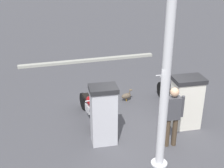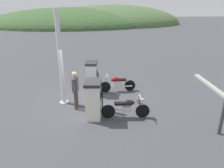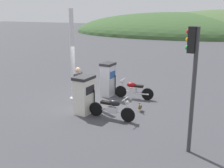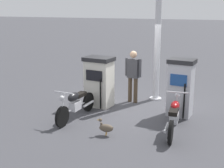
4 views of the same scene
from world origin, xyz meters
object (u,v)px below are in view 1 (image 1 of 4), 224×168
Objects in this scene: attendant_person at (173,113)px; canopy_support_pole at (165,89)px; fuel_pump_near at (186,102)px; wandering_duck at (126,96)px; fuel_pump_far at (104,115)px; motorcycle_far_pump at (90,106)px; roadside_traffic_light at (169,12)px; motorcycle_near_pump at (169,94)px.

attendant_person is 0.40× the size of canopy_support_pole.
wandering_duck is (2.06, 1.03, -0.59)m from fuel_pump_near.
fuel_pump_far is 0.98× the size of attendant_person.
motorcycle_far_pump is 3.24m from canopy_support_pole.
roadside_traffic_light reaches higher than fuel_pump_near.
attendant_person is 3.91× the size of wandering_duck.
motorcycle_far_pump is at bearing 90.07° from motorcycle_near_pump.
fuel_pump_near is 2.50m from fuel_pump_far.
attendant_person is (-0.74, 0.88, 0.18)m from fuel_pump_near.
canopy_support_pole is (-2.63, -1.04, 1.58)m from motorcycle_far_pump.
canopy_support_pole is at bearing 133.90° from attendant_person.
fuel_pump_near is at bearing -116.79° from motorcycle_far_pump.
wandering_duck is 4.22m from roadside_traffic_light.
motorcycle_far_pump is 4.36× the size of wandering_duck.
attendant_person reaches higher than motorcycle_near_pump.
wandering_duck is 0.10× the size of canopy_support_pole.
motorcycle_near_pump is 2.72m from motorcycle_far_pump.
roadside_traffic_light is at bearing -29.36° from canopy_support_pole.
motorcycle_near_pump is at bearing -7.55° from fuel_pump_near.
canopy_support_pole is (-5.65, 3.18, -0.53)m from roadside_traffic_light.
motorcycle_far_pump is at bearing 2.11° from fuel_pump_far.
attendant_person is 2.91m from wandering_duck.
roadside_traffic_light is (2.25, -2.71, 2.33)m from wandering_duck.
canopy_support_pole is (-0.60, 0.63, 1.04)m from attendant_person.
fuel_pump_far is 2.61m from wandering_duck.
fuel_pump_near is at bearing -153.36° from wandering_duck.
attendant_person is at bearing -46.10° from canopy_support_pole.
roadside_traffic_light is 6.51m from canopy_support_pole.
motorcycle_far_pump is at bearing 125.55° from roadside_traffic_light.
fuel_pump_far is (0.00, 2.50, 0.04)m from fuel_pump_near.
fuel_pump_far is 3.00m from motorcycle_near_pump.
fuel_pump_near is at bearing -48.22° from canopy_support_pole.
fuel_pump_far is 1.35m from motorcycle_far_pump.
fuel_pump_near is at bearing -90.00° from fuel_pump_far.
motorcycle_far_pump is at bearing 21.59° from canopy_support_pole.
canopy_support_pole reaches higher than motorcycle_far_pump.
canopy_support_pole is at bearing 150.64° from roadside_traffic_light.
motorcycle_near_pump is at bearing 153.52° from roadside_traffic_light.
fuel_pump_far is 3.82× the size of wandering_duck.
motorcycle_far_pump is 0.51× the size of roadside_traffic_light.
roadside_traffic_light is (4.31, -1.67, 1.75)m from fuel_pump_near.
canopy_support_pole is at bearing 131.78° from fuel_pump_near.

